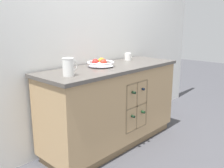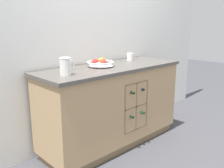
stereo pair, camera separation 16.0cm
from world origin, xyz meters
TOP-DOWN VIEW (x-y plane):
  - ground_plane at (0.00, 0.00)m, footprint 14.00×14.00m
  - back_wall at (0.00, 0.35)m, footprint 4.40×0.06m
  - kitchen_island at (0.00, -0.00)m, footprint 1.72×0.63m
  - fruit_bowl at (-0.11, 0.07)m, footprint 0.30×0.30m
  - white_pitcher at (-0.64, -0.07)m, footprint 0.16×0.10m
  - ceramic_mug at (0.47, 0.15)m, footprint 0.12×0.08m

SIDE VIEW (x-z plane):
  - ground_plane at x=0.00m, z-range 0.00..0.00m
  - kitchen_island at x=0.00m, z-range 0.01..0.92m
  - fruit_bowl at x=-0.11m, z-range 0.91..1.00m
  - ceramic_mug at x=0.47m, z-range 0.91..1.00m
  - white_pitcher at x=-0.64m, z-range 0.92..1.08m
  - back_wall at x=0.00m, z-range 0.00..2.55m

